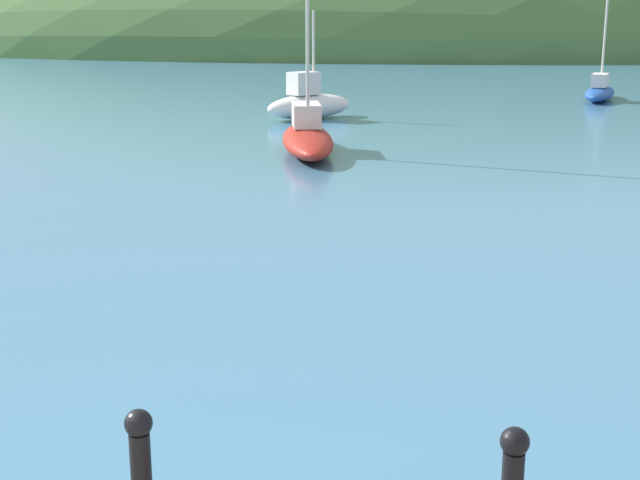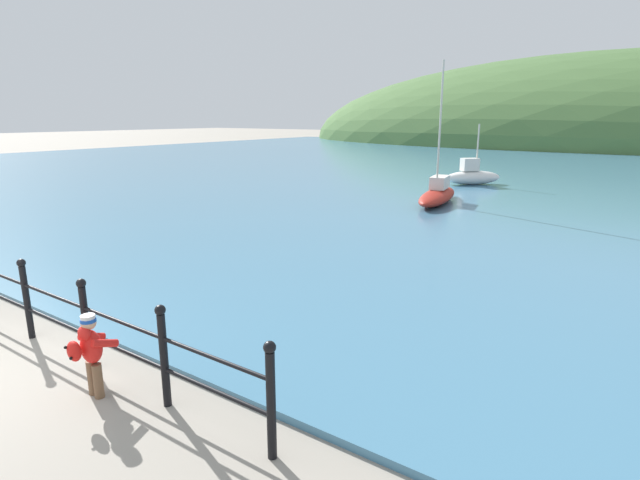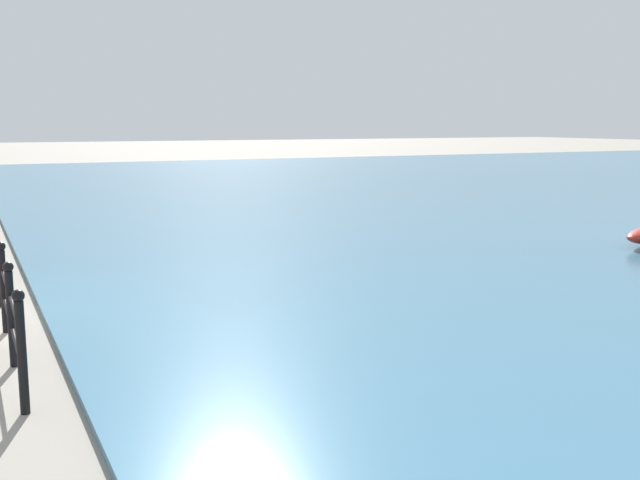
% 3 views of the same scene
% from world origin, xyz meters
% --- Properties ---
extents(water, '(80.00, 60.00, 0.10)m').
position_xyz_m(water, '(0.00, 32.00, 0.05)').
color(water, teal).
rests_on(water, ground).
extents(far_hillside, '(78.81, 43.34, 20.90)m').
position_xyz_m(far_hillside, '(0.00, 67.91, 0.00)').
color(far_hillside, '#476B38').
rests_on(far_hillside, ground).
extents(iron_railing, '(7.85, 0.12, 1.21)m').
position_xyz_m(iron_railing, '(0.21, 1.50, 0.64)').
color(iron_railing, black).
rests_on(iron_railing, ground).
extents(child_in_coat, '(0.39, 0.54, 1.00)m').
position_xyz_m(child_in_coat, '(1.68, 1.14, 0.61)').
color(child_in_coat, brown).
rests_on(child_in_coat, ground).
extents(boat_twin_mast, '(1.67, 4.13, 4.93)m').
position_xyz_m(boat_twin_mast, '(-0.01, 15.54, 0.43)').
color(boat_twin_mast, maroon).
rests_on(boat_twin_mast, water).
extents(boat_mid_harbor, '(2.51, 2.52, 2.74)m').
position_xyz_m(boat_mid_harbor, '(-0.65, 21.27, 0.50)').
color(boat_mid_harbor, silver).
rests_on(boat_mid_harbor, water).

